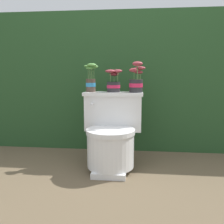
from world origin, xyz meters
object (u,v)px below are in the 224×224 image
(potted_plant_left, at_px, (91,79))
(potted_plant_midleft, at_px, (114,83))
(potted_plant_middle, at_px, (136,81))
(toilet, at_px, (112,134))

(potted_plant_left, distance_m, potted_plant_midleft, 0.21)
(potted_plant_midleft, height_order, potted_plant_middle, potted_plant_middle)
(toilet, xyz_separation_m, potted_plant_left, (-0.20, 0.15, 0.46))
(toilet, relative_size, potted_plant_midleft, 3.25)
(toilet, bearing_deg, potted_plant_middle, 33.28)
(potted_plant_middle, bearing_deg, potted_plant_midleft, 174.85)
(potted_plant_midleft, bearing_deg, potted_plant_left, 178.38)
(toilet, xyz_separation_m, potted_plant_middle, (0.20, 0.13, 0.44))
(toilet, bearing_deg, potted_plant_left, 142.66)
(potted_plant_middle, bearing_deg, potted_plant_left, 176.63)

